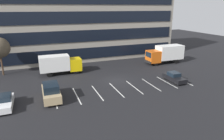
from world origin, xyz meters
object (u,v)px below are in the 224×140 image
sedan_black (174,77)px  sedan_white (4,102)px  suv_tan (51,92)px  box_truck_orange (165,53)px  box_truck_yellow (60,64)px

sedan_black → sedan_white: bearing=-179.5°
suv_tan → sedan_white: size_ratio=1.13×
box_truck_orange → sedan_black: bearing=-117.6°
box_truck_orange → sedan_white: box_truck_orange is taller
sedan_black → box_truck_orange: bearing=62.4°
suv_tan → sedan_white: suv_tan is taller
box_truck_yellow → suv_tan: size_ratio=1.48×
box_truck_orange → sedan_white: (-28.77, -9.90, -1.32)m
box_truck_yellow → sedan_black: bearing=-32.1°
box_truck_yellow → suv_tan: bearing=-103.3°
box_truck_orange → sedan_black: (-5.05, -9.68, -1.37)m
suv_tan → box_truck_yellow: bearing=76.7°
suv_tan → sedan_white: 5.26m
sedan_white → box_truck_orange: bearing=19.0°
box_truck_orange → sedan_black: 11.00m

